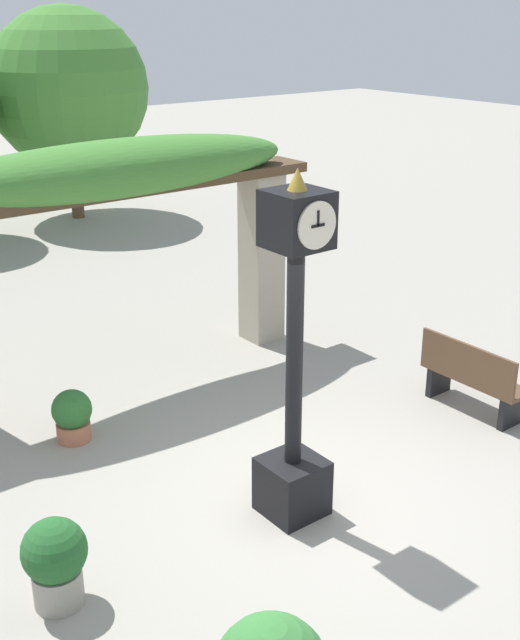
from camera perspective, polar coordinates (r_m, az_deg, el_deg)
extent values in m
plane|color=gray|center=(8.05, 3.61, -12.82)|extent=(60.00, 60.00, 0.00)
cube|color=black|center=(7.77, 2.30, -11.70)|extent=(0.55, 0.55, 0.56)
cylinder|color=black|center=(7.15, 2.46, -2.97)|extent=(0.16, 0.16, 2.03)
cylinder|color=gold|center=(6.78, 2.60, 5.02)|extent=(0.25, 0.25, 0.04)
cube|color=black|center=(6.71, 2.63, 7.18)|extent=(0.49, 0.49, 0.49)
cylinder|color=beige|center=(6.53, 4.08, 6.73)|extent=(0.40, 0.02, 0.40)
cylinder|color=beige|center=(6.90, 1.26, 7.59)|extent=(0.40, 0.02, 0.40)
cube|color=black|center=(6.52, 4.16, 6.71)|extent=(0.14, 0.01, 0.02)
cube|color=black|center=(6.50, 4.17, 7.22)|extent=(0.02, 0.01, 0.13)
cone|color=gold|center=(6.64, 2.68, 9.99)|extent=(0.17, 0.17, 0.19)
cube|color=#A89E89|center=(11.33, 0.11, 4.43)|extent=(0.48, 0.48, 2.42)
cube|color=#4C3823|center=(9.65, -9.46, 8.93)|extent=(5.46, 0.16, 0.13)
cube|color=#4C3823|center=(9.79, -9.92, 9.08)|extent=(5.46, 0.16, 0.13)
cube|color=#4C3823|center=(9.93, -10.36, 9.22)|extent=(5.46, 0.16, 0.13)
cube|color=#4C3823|center=(10.06, -10.79, 9.36)|extent=(5.46, 0.16, 0.13)
ellipsoid|color=#427F33|center=(9.81, -10.23, 10.51)|extent=(4.89, 1.08, 0.70)
cylinder|color=#B26B4C|center=(9.26, -13.10, -7.70)|extent=(0.38, 0.38, 0.21)
sphere|color=#2D6B2D|center=(9.13, -13.24, -6.20)|extent=(0.45, 0.45, 0.45)
cylinder|color=gray|center=(7.01, -14.15, -17.91)|extent=(0.41, 0.41, 0.31)
sphere|color=#235B28|center=(6.79, -14.43, -15.58)|extent=(0.53, 0.53, 0.53)
cube|color=brown|center=(9.86, 15.06, -3.98)|extent=(0.42, 1.34, 0.05)
cube|color=brown|center=(9.62, 14.51, -2.95)|extent=(0.04, 1.34, 0.45)
cube|color=black|center=(9.68, 17.43, -6.19)|extent=(0.38, 0.08, 0.39)
cube|color=black|center=(10.25, 12.60, -4.11)|extent=(0.38, 0.08, 0.39)
cylinder|color=brown|center=(18.84, -12.97, 9.55)|extent=(0.28, 0.28, 1.62)
sphere|color=#427F33|center=(18.54, -13.51, 15.69)|extent=(3.48, 3.48, 3.48)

